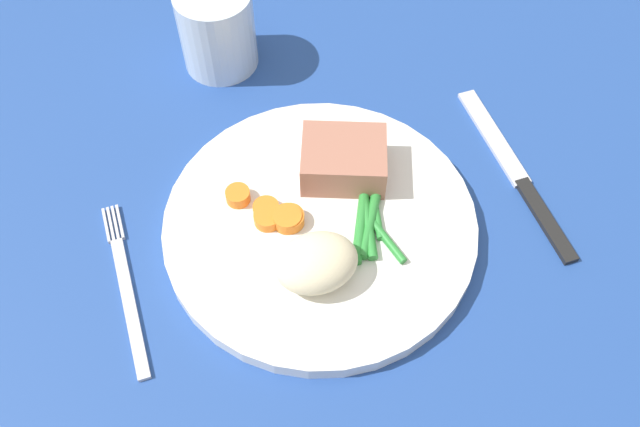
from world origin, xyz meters
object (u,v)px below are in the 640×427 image
Objects in this scene: dinner_plate at (320,225)px; water_glass at (218,34)px; meat_portion at (344,160)px; fork at (126,287)px; knife at (517,175)px.

water_glass is at bearing 97.30° from dinner_plate.
meat_portion is 21.26cm from fork.
meat_portion is at bearing 12.17° from fork.
fork is at bearing -167.70° from meat_portion.
fork is 27.34cm from water_glass.
dinner_plate reaches higher than knife.
meat_portion reaches higher than knife.
meat_portion is 0.44× the size of fork.
dinner_plate is 23.34cm from water_glass.
fork is at bearing -121.03° from water_glass.
fork is (-20.55, -4.48, -3.09)cm from meat_portion.
knife is (15.36, -4.51, -3.09)cm from meat_portion.
dinner_plate reaches higher than fork.
meat_portion is at bearing 162.51° from knife.
dinner_plate is at bearing -82.70° from water_glass.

